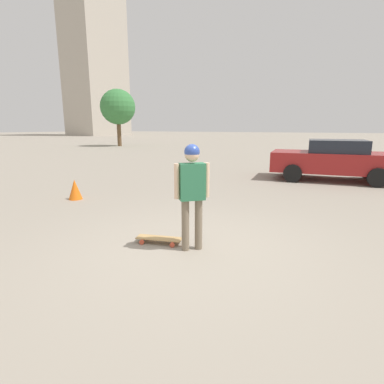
% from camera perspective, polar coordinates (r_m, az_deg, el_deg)
% --- Properties ---
extents(ground_plane, '(220.00, 220.00, 0.00)m').
position_cam_1_polar(ground_plane, '(4.74, 0.00, -10.83)').
color(ground_plane, gray).
extents(person, '(0.40, 0.42, 1.62)m').
position_cam_1_polar(person, '(4.44, 0.00, 1.25)').
color(person, '#7A6B56').
rests_on(person, ground_plane).
extents(skateboard, '(0.42, 0.78, 0.09)m').
position_cam_1_polar(skateboard, '(4.97, -6.26, -8.86)').
color(skateboard, tan).
rests_on(skateboard, ground_plane).
extents(car_parked_near, '(2.45, 4.31, 1.43)m').
position_cam_1_polar(car_parked_near, '(11.76, 25.29, 5.65)').
color(car_parked_near, maroon).
rests_on(car_parked_near, ground_plane).
extents(building_block_distant, '(12.64, 8.63, 34.01)m').
position_cam_1_polar(building_block_distant, '(76.80, -17.94, 23.06)').
color(building_block_distant, '#B2A899').
rests_on(building_block_distant, ground_plane).
extents(tree_distant, '(3.40, 3.40, 5.50)m').
position_cam_1_polar(tree_distant, '(31.28, -13.94, 15.42)').
color(tree_distant, brown).
rests_on(tree_distant, ground_plane).
extents(traffic_cone, '(0.35, 0.35, 0.52)m').
position_cam_1_polar(traffic_cone, '(8.41, -21.39, 0.44)').
color(traffic_cone, orange).
rests_on(traffic_cone, ground_plane).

